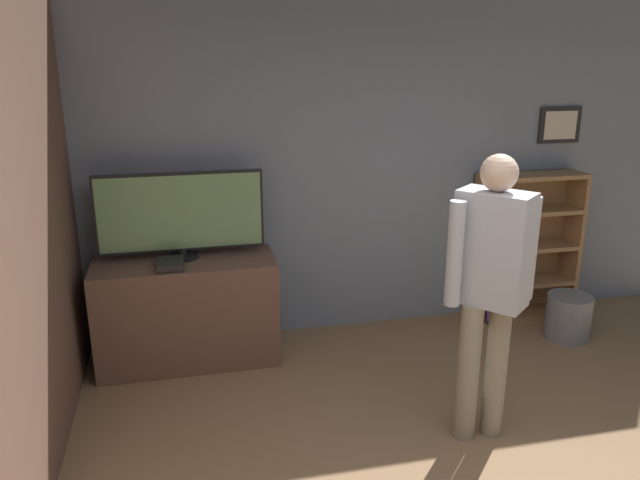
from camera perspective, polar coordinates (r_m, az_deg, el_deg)
name	(u,v)px	position (r m, az deg, el deg)	size (l,w,h in m)	color
wall_back	(350,168)	(5.02, 2.80, 6.61)	(6.19, 0.09, 2.70)	gray
wall_side_brick	(27,234)	(3.57, -25.25, 0.51)	(0.06, 4.31, 2.70)	brown
tv_ledge	(187,311)	(4.77, -12.04, -6.38)	(1.31, 0.55, 0.79)	brown
television	(181,214)	(4.59, -12.63, 2.33)	(1.19, 0.22, 0.64)	black
game_console	(170,264)	(4.50, -13.51, -2.15)	(0.18, 0.23, 0.05)	black
bookshelf	(516,251)	(5.60, 17.47, -0.96)	(0.92, 0.28, 1.27)	#997047
person	(490,279)	(3.67, 15.28, -3.43)	(0.54, 0.45, 1.73)	gray
waste_bin	(568,317)	(5.48, 21.75, -6.53)	(0.36, 0.36, 0.36)	gray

